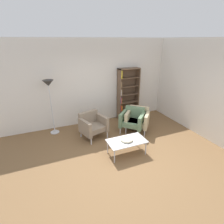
% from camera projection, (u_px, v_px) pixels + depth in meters
% --- Properties ---
extents(ground_plane, '(8.32, 8.32, 0.00)m').
position_uv_depth(ground_plane, '(122.00, 158.00, 4.59)').
color(ground_plane, brown).
extents(plaster_back_panel, '(6.40, 0.12, 2.90)m').
position_uv_depth(plaster_back_panel, '(92.00, 83.00, 6.13)').
color(plaster_back_panel, silver).
rests_on(plaster_back_panel, ground_plane).
extents(plaster_right_partition, '(0.12, 5.20, 2.90)m').
position_uv_depth(plaster_right_partition, '(196.00, 87.00, 5.57)').
color(plaster_right_partition, silver).
rests_on(plaster_right_partition, ground_plane).
extents(bookshelf_tall, '(0.80, 0.30, 1.90)m').
position_uv_depth(bookshelf_tall, '(127.00, 94.00, 6.61)').
color(bookshelf_tall, brown).
rests_on(bookshelf_tall, ground_plane).
extents(coffee_table_low, '(1.00, 0.56, 0.40)m').
position_uv_depth(coffee_table_low, '(127.00, 142.00, 4.61)').
color(coffee_table_low, silver).
rests_on(coffee_table_low, ground_plane).
extents(decorative_bowl, '(0.32, 0.32, 0.05)m').
position_uv_depth(decorative_bowl, '(127.00, 139.00, 4.59)').
color(decorative_bowl, beige).
rests_on(decorative_bowl, coffee_table_low).
extents(armchair_near_window, '(0.87, 0.83, 0.78)m').
position_uv_depth(armchair_near_window, '(93.00, 125.00, 5.43)').
color(armchair_near_window, gray).
rests_on(armchair_near_window, ground_plane).
extents(armchair_spare_guest, '(0.95, 0.95, 0.78)m').
position_uv_depth(armchair_spare_guest, '(133.00, 119.00, 5.77)').
color(armchair_spare_guest, slate).
rests_on(armchair_spare_guest, ground_plane).
extents(armchair_by_bookshelf, '(0.95, 0.94, 0.78)m').
position_uv_depth(armchair_by_bookshelf, '(138.00, 119.00, 5.83)').
color(armchair_by_bookshelf, '#C6B289').
rests_on(armchair_by_bookshelf, ground_plane).
extents(floor_lamp_torchiere, '(0.32, 0.32, 1.74)m').
position_uv_depth(floor_lamp_torchiere, '(49.00, 90.00, 5.27)').
color(floor_lamp_torchiere, silver).
rests_on(floor_lamp_torchiere, ground_plane).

